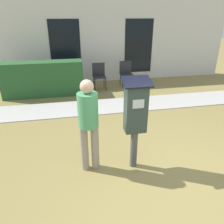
% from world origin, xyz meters
% --- Properties ---
extents(ground_plane, '(40.00, 40.00, 0.00)m').
position_xyz_m(ground_plane, '(0.00, 0.00, 0.00)').
color(ground_plane, olive).
extents(sidewalk, '(12.00, 1.10, 0.02)m').
position_xyz_m(sidewalk, '(0.00, 3.37, 0.01)').
color(sidewalk, '#B7B2A8').
rests_on(sidewalk, ground).
extents(building_facade, '(10.00, 0.26, 3.20)m').
position_xyz_m(building_facade, '(0.00, 6.15, 1.60)').
color(building_facade, silver).
rests_on(building_facade, ground).
extents(parking_meter, '(0.44, 0.31, 1.59)m').
position_xyz_m(parking_meter, '(-0.37, 0.61, 1.02)').
color(parking_meter, '#4C4C4C').
rests_on(parking_meter, ground).
extents(person_standing, '(0.32, 0.32, 1.58)m').
position_xyz_m(person_standing, '(-1.12, 0.70, 0.93)').
color(person_standing, gray).
rests_on(person_standing, ground).
extents(outdoor_chair_left, '(0.44, 0.44, 0.90)m').
position_xyz_m(outdoor_chair_left, '(-1.33, 5.07, 0.53)').
color(outdoor_chair_left, '#262628').
rests_on(outdoor_chair_left, ground).
extents(outdoor_chair_middle, '(0.44, 0.44, 0.90)m').
position_xyz_m(outdoor_chair_middle, '(-0.31, 5.08, 0.53)').
color(outdoor_chair_middle, '#262628').
rests_on(outdoor_chair_middle, ground).
extents(outdoor_chair_right, '(0.44, 0.44, 0.90)m').
position_xyz_m(outdoor_chair_right, '(0.70, 5.22, 0.53)').
color(outdoor_chair_right, '#262628').
rests_on(outdoor_chair_right, ground).
extents(hedge_row, '(2.52, 0.60, 1.10)m').
position_xyz_m(hedge_row, '(-2.18, 4.72, 0.55)').
color(hedge_row, '#285628').
rests_on(hedge_row, ground).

